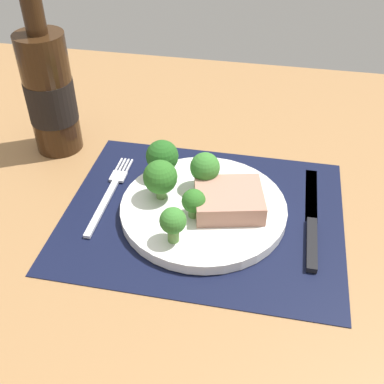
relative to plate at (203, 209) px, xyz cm
name	(u,v)px	position (x,y,z in cm)	size (l,w,h in cm)	color
ground_plane	(203,222)	(0.00, 0.00, -2.60)	(140.00, 110.00, 3.00)	#996D42
placemat	(203,213)	(0.00, 0.00, -0.95)	(40.81, 32.81, 0.30)	black
plate	(203,209)	(0.00, 0.00, 0.00)	(24.42, 24.42, 1.60)	white
steak	(229,200)	(3.67, -0.01, 2.28)	(9.59, 8.35, 2.97)	tan
broccoli_front_edge	(173,222)	(-2.66, -8.03, 4.10)	(3.57, 3.57, 5.33)	#5B8942
broccoli_near_steak	(160,177)	(-6.50, 0.52, 4.45)	(5.02, 5.02, 6.24)	#5B8942
broccoli_near_fork	(162,157)	(-7.56, 5.93, 4.27)	(5.05, 5.05, 6.09)	#5B8942
broccoli_back_left	(194,202)	(-0.97, -2.65, 3.39)	(3.40, 3.40, 4.43)	#5B8942
broccoli_center	(205,168)	(-0.54, 3.96, 4.50)	(4.47, 4.47, 6.08)	#5B8942
fork	(110,193)	(-15.05, 1.42, -0.55)	(2.40, 19.20, 0.50)	silver
knife	(312,223)	(15.77, 0.53, -0.50)	(1.80, 23.00, 0.80)	black
wine_bottle	(50,92)	(-28.20, 13.05, 9.63)	(8.09, 8.09, 29.35)	#331E0F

